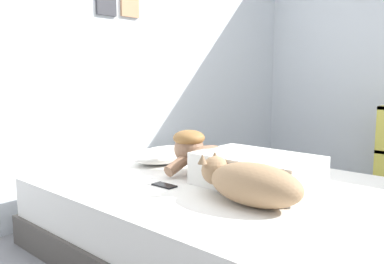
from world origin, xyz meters
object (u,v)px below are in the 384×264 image
at_px(person_lying, 236,164).
at_px(dog, 250,182).
at_px(cell_phone, 164,185).
at_px(bed, 217,216).
at_px(pillow, 165,155).
at_px(coffee_cup, 174,160).

relative_size(person_lying, dog, 1.60).
bearing_deg(cell_phone, dog, -83.54).
height_order(person_lying, dog, person_lying).
bearing_deg(bed, dog, -121.17).
height_order(pillow, cell_phone, pillow).
bearing_deg(dog, pillow, 68.68).
bearing_deg(pillow, cell_phone, -134.54).
xyz_separation_m(pillow, coffee_cup, (-0.02, -0.11, -0.02)).
height_order(bed, dog, dog).
xyz_separation_m(bed, person_lying, (0.05, -0.09, 0.31)).
height_order(dog, coffee_cup, dog).
bearing_deg(pillow, dog, -111.32).
xyz_separation_m(bed, coffee_cup, (0.14, 0.49, 0.24)).
xyz_separation_m(person_lying, dog, (-0.27, -0.27, -0.00)).
distance_m(pillow, coffee_cup, 0.11).
relative_size(coffee_cup, cell_phone, 0.89).
distance_m(person_lying, dog, 0.38).
distance_m(bed, dog, 0.53).
distance_m(pillow, cell_phone, 0.62).
bearing_deg(bed, person_lying, -61.63).
distance_m(bed, coffee_cup, 0.56).
height_order(bed, coffee_cup, coffee_cup).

